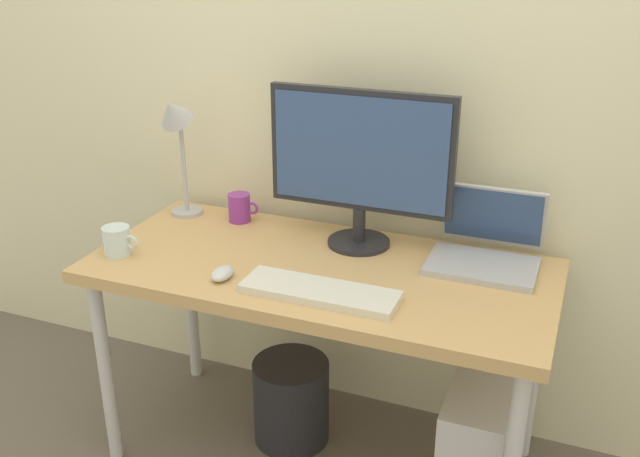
# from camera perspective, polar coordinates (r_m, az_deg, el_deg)

# --- Properties ---
(ground_plane) EXTENTS (6.00, 6.00, 0.00)m
(ground_plane) POSITION_cam_1_polar(r_m,az_deg,el_deg) (2.54, 0.00, -17.55)
(ground_plane) COLOR #665B51
(back_wall) EXTENTS (4.40, 0.04, 2.60)m
(back_wall) POSITION_cam_1_polar(r_m,az_deg,el_deg) (2.32, 3.59, 14.23)
(back_wall) COLOR beige
(back_wall) RESTS_ON ground_plane
(desk) EXTENTS (1.39, 0.64, 0.71)m
(desk) POSITION_cam_1_polar(r_m,az_deg,el_deg) (2.18, 0.00, -4.49)
(desk) COLOR tan
(desk) RESTS_ON ground_plane
(monitor) EXTENTS (0.58, 0.20, 0.50)m
(monitor) POSITION_cam_1_polar(r_m,az_deg,el_deg) (2.19, 3.24, 5.55)
(monitor) COLOR #232328
(monitor) RESTS_ON desk
(laptop) EXTENTS (0.32, 0.29, 0.22)m
(laptop) POSITION_cam_1_polar(r_m,az_deg,el_deg) (2.21, 13.17, -1.26)
(laptop) COLOR #B2B2B7
(laptop) RESTS_ON desk
(desk_lamp) EXTENTS (0.11, 0.16, 0.44)m
(desk_lamp) POSITION_cam_1_polar(r_m,az_deg,el_deg) (2.46, -11.47, 7.72)
(desk_lamp) COLOR #B2B2B7
(desk_lamp) RESTS_ON desk
(keyboard) EXTENTS (0.44, 0.14, 0.02)m
(keyboard) POSITION_cam_1_polar(r_m,az_deg,el_deg) (1.97, -0.02, -5.09)
(keyboard) COLOR silver
(keyboard) RESTS_ON desk
(mouse) EXTENTS (0.06, 0.09, 0.03)m
(mouse) POSITION_cam_1_polar(r_m,az_deg,el_deg) (2.08, -7.81, -3.58)
(mouse) COLOR silver
(mouse) RESTS_ON desk
(coffee_mug) EXTENTS (0.11, 0.08, 0.10)m
(coffee_mug) POSITION_cam_1_polar(r_m,az_deg,el_deg) (2.47, -6.44, 1.67)
(coffee_mug) COLOR purple
(coffee_mug) RESTS_ON desk
(glass_cup) EXTENTS (0.12, 0.08, 0.09)m
(glass_cup) POSITION_cam_1_polar(r_m,az_deg,el_deg) (2.29, -15.90, -0.95)
(glass_cup) COLOR silver
(glass_cup) RESTS_ON desk
(computer_tower) EXTENTS (0.18, 0.36, 0.42)m
(computer_tower) POSITION_cam_1_polar(r_m,az_deg,el_deg) (2.28, 12.36, -16.80)
(computer_tower) COLOR silver
(computer_tower) RESTS_ON ground_plane
(wastebasket) EXTENTS (0.26, 0.26, 0.30)m
(wastebasket) POSITION_cam_1_polar(r_m,az_deg,el_deg) (2.52, -2.32, -13.60)
(wastebasket) COLOR #232328
(wastebasket) RESTS_ON ground_plane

